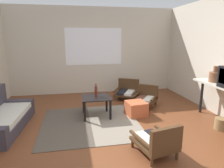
# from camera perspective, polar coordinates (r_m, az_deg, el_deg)

# --- Properties ---
(ground_plane) EXTENTS (7.80, 7.80, 0.00)m
(ground_plane) POSITION_cam_1_polar(r_m,az_deg,el_deg) (3.89, -0.06, -13.86)
(ground_plane) COLOR brown
(far_wall_with_window) EXTENTS (5.60, 0.13, 2.70)m
(far_wall_with_window) POSITION_cam_1_polar(r_m,az_deg,el_deg) (6.51, -5.22, 9.37)
(far_wall_with_window) COLOR beige
(far_wall_with_window) RESTS_ON ground
(area_rug) EXTENTS (2.00, 1.97, 0.01)m
(area_rug) POSITION_cam_1_polar(r_m,az_deg,el_deg) (4.33, -6.17, -10.96)
(area_rug) COLOR #4C4238
(area_rug) RESTS_ON ground
(couch) EXTENTS (0.87, 1.76, 0.74)m
(couch) POSITION_cam_1_polar(r_m,az_deg,el_deg) (4.52, -29.40, -8.58)
(couch) COLOR #38333D
(couch) RESTS_ON ground
(coffee_table) EXTENTS (0.64, 0.59, 0.46)m
(coffee_table) POSITION_cam_1_polar(r_m,az_deg,el_deg) (4.54, -4.51, -4.77)
(coffee_table) COLOR black
(coffee_table) RESTS_ON ground
(armchair_by_window) EXTENTS (0.86, 0.86, 0.55)m
(armchair_by_window) POSITION_cam_1_polar(r_m,az_deg,el_deg) (5.96, 4.30, -1.87)
(armchair_by_window) COLOR #472D19
(armchair_by_window) RESTS_ON ground
(armchair_striped_foreground) EXTENTS (0.65, 0.74, 0.54)m
(armchair_striped_foreground) POSITION_cam_1_polar(r_m,az_deg,el_deg) (3.21, 12.75, -15.65)
(armchair_striped_foreground) COLOR #472D19
(armchair_striped_foreground) RESTS_ON ground
(armchair_corner) EXTENTS (0.78, 0.79, 0.53)m
(armchair_corner) POSITION_cam_1_polar(r_m,az_deg,el_deg) (5.37, 9.62, -3.65)
(armchair_corner) COLOR #472D19
(armchair_corner) RESTS_ON ground
(ottoman_orange) EXTENTS (0.48, 0.48, 0.32)m
(ottoman_orange) POSITION_cam_1_polar(r_m,az_deg,el_deg) (4.69, 6.90, -6.98)
(ottoman_orange) COLOR #BC5633
(ottoman_orange) RESTS_ON ground
(clay_vase) EXTENTS (0.25, 0.25, 0.34)m
(clay_vase) POSITION_cam_1_polar(r_m,az_deg,el_deg) (4.82, 27.33, 1.94)
(clay_vase) COLOR brown
(clay_vase) RESTS_ON console_shelf
(glass_bottle) EXTENTS (0.06, 0.06, 0.30)m
(glass_bottle) POSITION_cam_1_polar(r_m,az_deg,el_deg) (4.53, -4.59, -2.02)
(glass_bottle) COLOR #5B2319
(glass_bottle) RESTS_ON coffee_table
(wicker_basket) EXTENTS (0.24, 0.24, 0.23)m
(wicker_basket) POSITION_cam_1_polar(r_m,az_deg,el_deg) (4.53, 28.68, -9.94)
(wicker_basket) COLOR olive
(wicker_basket) RESTS_ON ground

